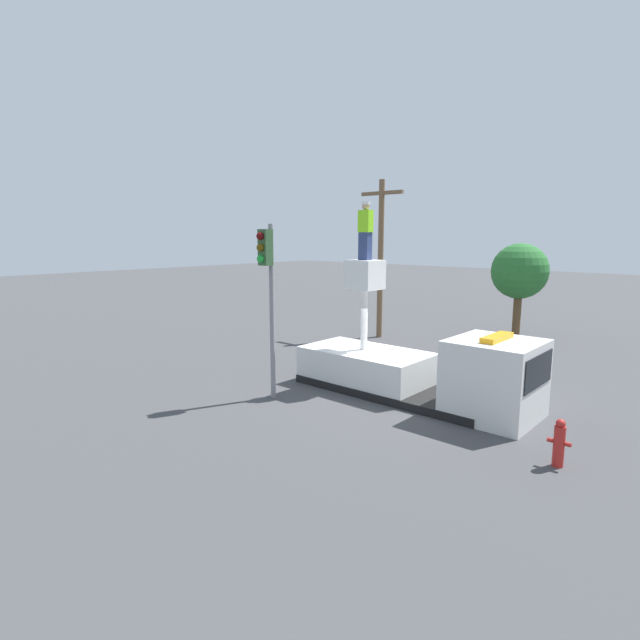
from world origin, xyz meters
TOP-DOWN VIEW (x-y plane):
  - ground_plane at (0.00, 0.00)m, footprint 120.00×120.00m
  - bucket_truck at (0.75, 0.00)m, footprint 7.24×2.26m
  - worker at (-1.17, 0.00)m, footprint 0.40×0.26m
  - traffic_light_pole at (-2.43, -2.88)m, footprint 0.34×0.57m
  - fire_hydrant at (5.25, -1.88)m, footprint 0.46×0.22m
  - traffic_cone_rear at (-3.77, 0.56)m, footprint 0.38×0.38m
  - tree_left_bg at (-0.38, 10.82)m, footprint 2.55×2.55m
  - utility_pole at (-5.31, 6.78)m, footprint 2.20×0.26m

SIDE VIEW (x-z plane):
  - ground_plane at x=0.00m, z-range 0.00..0.00m
  - traffic_cone_rear at x=-3.77m, z-range -0.02..0.59m
  - fire_hydrant at x=5.25m, z-range -0.01..1.01m
  - bucket_truck at x=0.75m, z-range -1.18..2.81m
  - tree_left_bg at x=-0.38m, z-range 0.90..5.31m
  - traffic_light_pole at x=-2.43m, z-range 1.05..6.11m
  - utility_pole at x=-5.31m, z-range 0.31..7.55m
  - worker at x=-1.17m, z-range 4.00..5.74m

